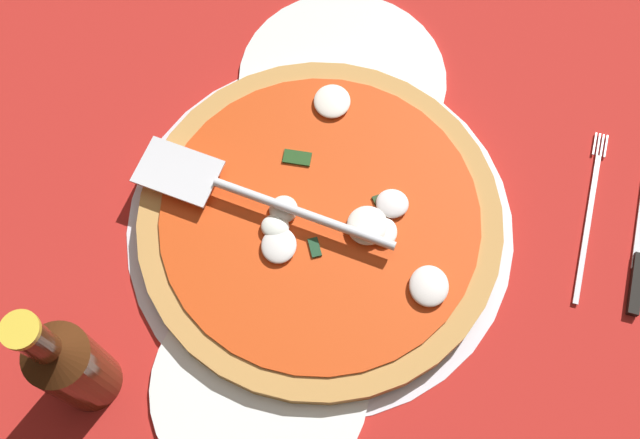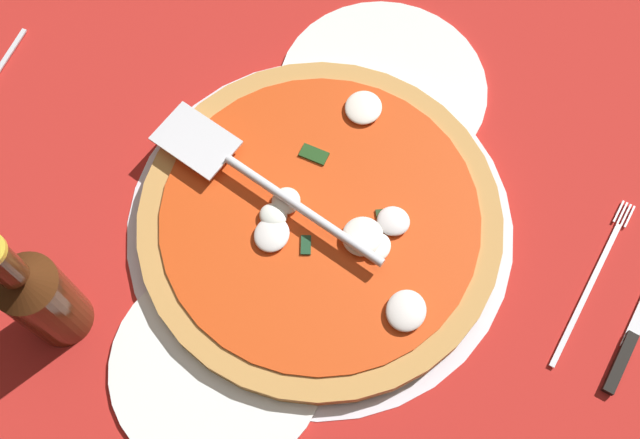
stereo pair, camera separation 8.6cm
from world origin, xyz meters
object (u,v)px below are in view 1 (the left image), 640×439
pizza (321,219)px  pizza_server (248,194)px  dinner_plate_left (343,79)px  place_setting_far (614,236)px  dinner_plate_right (260,386)px  beer_bottle (69,365)px

pizza → pizza_server: (-0.66, -8.14, 2.73)cm
dinner_plate_left → place_setting_far: (16.06, 33.02, -0.15)cm
dinner_plate_right → beer_bottle: (1.97, -17.43, 8.08)cm
pizza → beer_bottle: size_ratio=1.85×
pizza_server → place_setting_far: (-2.77, 41.00, -4.44)cm
dinner_plate_left → beer_bottle: size_ratio=1.16×
dinner_plate_left → pizza_server: 20.90cm
dinner_plate_left → pizza: 19.56cm
dinner_plate_right → beer_bottle: 19.31cm
dinner_plate_left → pizza_server: pizza_server is taller
dinner_plate_right → place_setting_far: bearing=121.4°
dinner_plate_left → place_setting_far: bearing=64.1°
dinner_plate_left → dinner_plate_right: bearing=-5.3°
dinner_plate_left → pizza: size_ratio=0.63×
dinner_plate_right → pizza_server: bearing=-167.3°
dinner_plate_right → pizza_server: size_ratio=0.77×
pizza_server → beer_bottle: bearing=71.9°
dinner_plate_left → dinner_plate_right: (38.42, -3.55, 0.00)cm
pizza_server → beer_bottle: size_ratio=1.36×
dinner_plate_right → pizza_server: (-19.59, -4.42, 4.29)cm
dinner_plate_left → place_setting_far: size_ratio=1.08×
dinner_plate_right → pizza: pizza is taller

